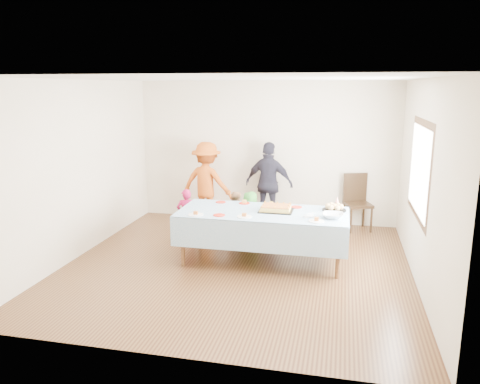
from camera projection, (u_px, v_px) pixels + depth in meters
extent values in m
plane|color=#402212|center=(237.00, 265.00, 6.95)|extent=(5.00, 5.00, 0.00)
cube|color=beige|center=(266.00, 152.00, 9.03)|extent=(5.00, 0.04, 2.70)
cube|color=beige|center=(176.00, 226.00, 4.27)|extent=(5.00, 0.04, 2.70)
cube|color=beige|center=(79.00, 169.00, 7.18)|extent=(0.04, 5.00, 2.70)
cube|color=beige|center=(423.00, 184.00, 6.13)|extent=(0.04, 5.00, 2.70)
cube|color=white|center=(237.00, 78.00, 6.36)|extent=(5.00, 5.00, 0.04)
cube|color=#472B16|center=(419.00, 170.00, 6.29)|extent=(0.03, 1.75, 1.35)
cylinder|color=brown|center=(183.00, 242.00, 6.87)|extent=(0.06, 0.06, 0.73)
cylinder|color=brown|center=(338.00, 253.00, 6.40)|extent=(0.06, 0.06, 0.73)
cylinder|color=brown|center=(200.00, 226.00, 7.67)|extent=(0.06, 0.06, 0.73)
cylinder|color=brown|center=(339.00, 235.00, 7.20)|extent=(0.06, 0.06, 0.73)
cube|color=brown|center=(263.00, 213.00, 6.95)|extent=(2.40, 1.00, 0.04)
cube|color=white|center=(263.00, 212.00, 6.94)|extent=(2.50, 1.10, 0.01)
cube|color=black|center=(276.00, 211.00, 6.96)|extent=(0.50, 0.38, 0.01)
cube|color=#FFE261|center=(276.00, 208.00, 6.95)|extent=(0.42, 0.31, 0.06)
cube|color=#B15A28|center=(276.00, 206.00, 6.95)|extent=(0.42, 0.31, 0.01)
cylinder|color=black|center=(334.00, 210.00, 6.99)|extent=(0.36, 0.36, 0.02)
sphere|color=#E4B26F|center=(341.00, 207.00, 6.96)|extent=(0.09, 0.09, 0.09)
sphere|color=#E4B26F|center=(338.00, 205.00, 7.05)|extent=(0.09, 0.09, 0.09)
sphere|color=#E4B26F|center=(331.00, 205.00, 7.07)|extent=(0.09, 0.09, 0.09)
sphere|color=#E4B26F|center=(328.00, 206.00, 7.00)|extent=(0.09, 0.09, 0.09)
sphere|color=#E4B26F|center=(331.00, 208.00, 6.91)|extent=(0.09, 0.09, 0.09)
sphere|color=#E4B26F|center=(337.00, 208.00, 6.89)|extent=(0.09, 0.09, 0.09)
sphere|color=#E4B26F|center=(334.00, 207.00, 6.98)|extent=(0.09, 0.09, 0.09)
imported|color=silver|center=(333.00, 216.00, 6.58)|extent=(0.30, 0.30, 0.07)
cone|color=silver|center=(337.00, 202.00, 7.09)|extent=(0.11, 0.11, 0.19)
cylinder|color=red|center=(221.00, 202.00, 7.48)|extent=(0.16, 0.16, 0.01)
cylinder|color=red|center=(244.00, 203.00, 7.41)|extent=(0.17, 0.17, 0.01)
cylinder|color=red|center=(271.00, 205.00, 7.29)|extent=(0.18, 0.18, 0.01)
cylinder|color=red|center=(296.00, 207.00, 7.17)|extent=(0.17, 0.17, 0.01)
cylinder|color=red|center=(219.00, 215.00, 6.72)|extent=(0.17, 0.17, 0.01)
cylinder|color=white|center=(196.00, 215.00, 6.75)|extent=(0.22, 0.22, 0.01)
cylinder|color=white|center=(244.00, 217.00, 6.65)|extent=(0.21, 0.21, 0.01)
cylinder|color=white|center=(316.00, 221.00, 6.43)|extent=(0.22, 0.22, 0.01)
cylinder|color=black|center=(351.00, 221.00, 8.41)|extent=(0.04, 0.04, 0.46)
cylinder|color=black|center=(371.00, 220.00, 8.46)|extent=(0.04, 0.04, 0.46)
cylinder|color=black|center=(344.00, 215.00, 8.78)|extent=(0.04, 0.04, 0.46)
cylinder|color=black|center=(363.00, 215.00, 8.83)|extent=(0.04, 0.04, 0.46)
cube|color=black|center=(358.00, 205.00, 8.57)|extent=(0.57, 0.57, 0.05)
cube|color=black|center=(355.00, 187.00, 8.70)|extent=(0.44, 0.19, 0.53)
imported|color=#B4164D|center=(187.00, 215.00, 7.94)|extent=(0.38, 0.31, 0.91)
imported|color=#307E2A|center=(250.00, 219.00, 7.70)|extent=(0.50, 0.37, 0.92)
imported|color=tan|center=(235.00, 216.00, 8.00)|extent=(0.44, 0.35, 0.86)
imported|color=#C35518|center=(207.00, 183.00, 8.99)|extent=(1.09, 0.73, 1.57)
imported|color=#272634|center=(269.00, 184.00, 8.85)|extent=(0.99, 0.55, 1.59)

